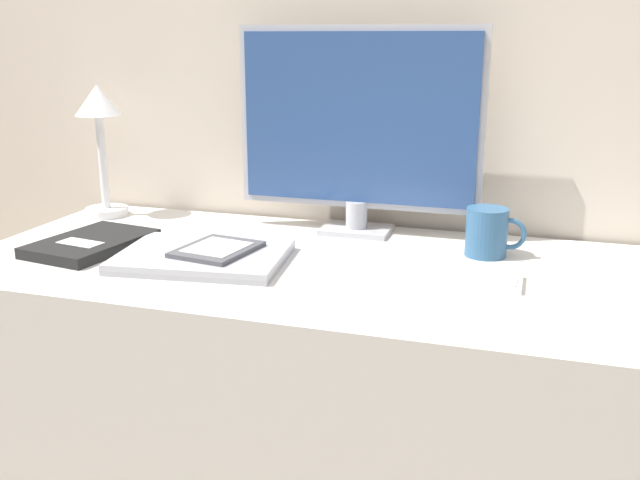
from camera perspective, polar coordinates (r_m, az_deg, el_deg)
name	(u,v)px	position (r m, az deg, el deg)	size (l,w,h in m)	color
wall_back	(368,8)	(1.69, 3.88, 18.01)	(3.60, 0.05, 2.40)	beige
desk	(321,422)	(1.55, 0.08, -14.38)	(1.44, 0.64, 0.71)	silver
monitor	(358,126)	(1.58, 3.06, 9.10)	(0.55, 0.11, 0.46)	#B7B7BC
keyboard	(446,276)	(1.33, 10.03, -2.82)	(0.27, 0.10, 0.01)	silver
laptop	(203,257)	(1.43, -9.33, -1.32)	(0.35, 0.28, 0.02)	#A3A3A8
ereader	(217,249)	(1.42, -8.25, -0.73)	(0.15, 0.18, 0.01)	#4C4C51
desk_lamp	(100,126)	(1.82, -17.21, 8.73)	(0.11, 0.11, 0.32)	white
notebook	(91,243)	(1.57, -17.82, -0.26)	(0.21, 0.27, 0.02)	black
coffee_mug	(488,232)	(1.48, 13.28, 0.61)	(0.12, 0.08, 0.10)	#336089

